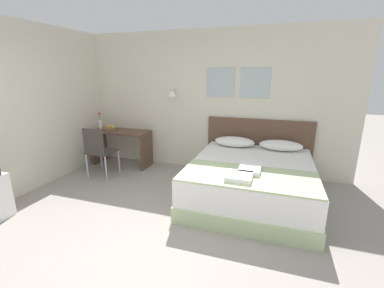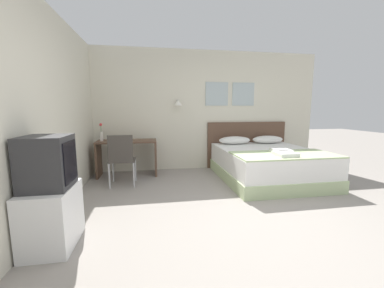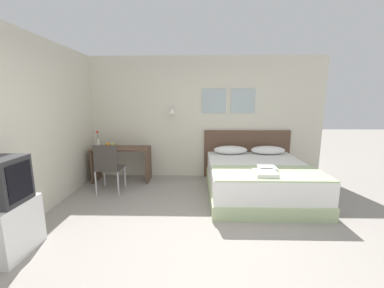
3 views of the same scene
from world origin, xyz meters
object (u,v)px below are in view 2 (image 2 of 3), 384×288
object	(u,v)px
folded_towel_mid_bed	(285,154)
desk_chair	(122,156)
headboard	(246,144)
pillow_left	(235,140)
bed	(267,164)
tv_stand	(52,217)
television	(47,162)
desk	(127,151)
flower_vase	(101,134)
pillow_right	(268,139)
fruit_bowl	(115,139)
folded_towel_near_foot	(281,151)
throw_blanket	(285,155)

from	to	relation	value
folded_towel_mid_bed	desk_chair	xyz separation A→B (m)	(-2.66, 0.75, -0.10)
headboard	pillow_left	size ratio (longest dim) A/B	2.66
bed	tv_stand	distance (m)	3.66
tv_stand	television	distance (m)	0.56
desk	flower_vase	distance (m)	0.60
pillow_right	desk_chair	distance (m)	3.24
pillow_right	folded_towel_mid_bed	distance (m)	1.60
pillow_left	fruit_bowl	distance (m)	2.55
desk	desk_chair	bearing A→B (deg)	-92.18
folded_towel_near_foot	television	world-z (taller)	television
headboard	desk	bearing A→B (deg)	-173.00
throw_blanket	flower_vase	world-z (taller)	flower_vase
throw_blanket	fruit_bowl	bearing A→B (deg)	156.19
folded_towel_near_foot	bed	bearing A→B (deg)	91.13
bed	throw_blanket	world-z (taller)	throw_blanket
fruit_bowl	throw_blanket	bearing A→B (deg)	-23.81
pillow_right	desk_chair	world-z (taller)	desk_chair
bed	tv_stand	bearing A→B (deg)	-151.14
folded_towel_mid_bed	desk	bearing A→B (deg)	150.98
bed	pillow_right	xyz separation A→B (m)	(0.40, 0.79, 0.38)
throw_blanket	flower_vase	distance (m)	3.48
bed	flower_vase	world-z (taller)	flower_vase
pillow_left	throw_blanket	xyz separation A→B (m)	(0.40, -1.39, -0.07)
folded_towel_near_foot	desk_chair	xyz separation A→B (m)	(-2.75, 0.46, -0.10)
folded_towel_near_foot	desk	xyz separation A→B (m)	(-2.73, 1.17, -0.13)
tv_stand	television	xyz separation A→B (m)	(0.00, 0.00, 0.56)
pillow_left	pillow_right	distance (m)	0.79
headboard	flower_vase	size ratio (longest dim) A/B	5.36
pillow_right	folded_towel_mid_bed	xyz separation A→B (m)	(-0.48, -1.53, -0.03)
tv_stand	desk	bearing A→B (deg)	78.86
flower_vase	desk_chair	bearing A→B (deg)	-57.04
headboard	desk	xyz separation A→B (m)	(-2.72, -0.33, -0.02)
desk	desk_chair	size ratio (longest dim) A/B	1.27
headboard	folded_towel_near_foot	size ratio (longest dim) A/B	5.65
folded_towel_near_foot	tv_stand	distance (m)	3.49
headboard	television	distance (m)	4.28
headboard	folded_towel_near_foot	xyz separation A→B (m)	(0.01, -1.51, 0.11)
folded_towel_mid_bed	tv_stand	xyz separation A→B (m)	(-3.12, -1.03, -0.34)
desk	bed	bearing A→B (deg)	-14.85
throw_blanket	headboard	bearing A→B (deg)	90.00
folded_towel_mid_bed	television	xyz separation A→B (m)	(-3.12, -1.03, 0.22)
pillow_left	tv_stand	xyz separation A→B (m)	(-2.81, -2.56, -0.37)
folded_towel_mid_bed	headboard	bearing A→B (deg)	87.19
tv_stand	television	world-z (taller)	television
fruit_bowl	flower_vase	world-z (taller)	flower_vase
pillow_right	tv_stand	distance (m)	4.43
bed	pillow_left	xyz separation A→B (m)	(-0.40, 0.79, 0.38)
pillow_left	television	size ratio (longest dim) A/B	1.40
headboard	folded_towel_near_foot	bearing A→B (deg)	-89.66
desk	fruit_bowl	xyz separation A→B (m)	(-0.23, -0.02, 0.26)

